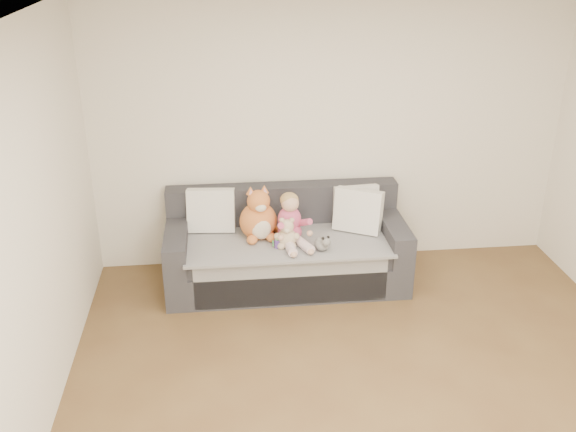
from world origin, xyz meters
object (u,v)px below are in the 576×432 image
object	(u,v)px
toddler	(291,222)
sippy_cup	(278,242)
sofa	(286,250)
teddy_bear	(287,235)
plush_cat	(259,218)

from	to	relation	value
toddler	sippy_cup	xyz separation A→B (m)	(-0.13, -0.10, -0.14)
sofa	toddler	bearing A→B (deg)	-78.13
sippy_cup	sofa	bearing A→B (deg)	68.56
sofa	sippy_cup	bearing A→B (deg)	-111.44
teddy_bear	plush_cat	bearing A→B (deg)	142.31
plush_cat	teddy_bear	xyz separation A→B (m)	(0.23, -0.22, -0.08)
sofa	toddler	xyz separation A→B (m)	(0.03, -0.15, 0.36)
plush_cat	teddy_bear	bearing A→B (deg)	-52.95
sofa	teddy_bear	xyz separation A→B (m)	(-0.02, -0.24, 0.28)
sofa	plush_cat	bearing A→B (deg)	-175.63
toddler	teddy_bear	bearing A→B (deg)	-129.28
toddler	plush_cat	xyz separation A→B (m)	(-0.28, 0.13, -0.00)
teddy_bear	sofa	bearing A→B (deg)	92.41
plush_cat	sippy_cup	xyz separation A→B (m)	(0.15, -0.23, -0.13)
teddy_bear	sippy_cup	size ratio (longest dim) A/B	2.69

